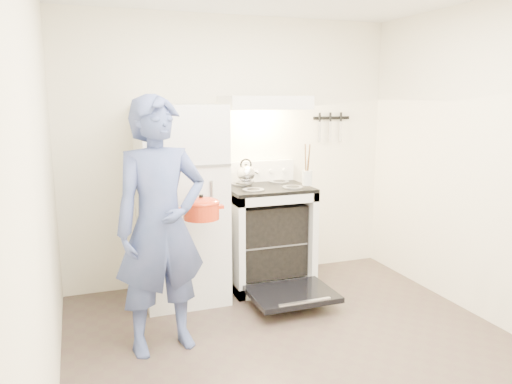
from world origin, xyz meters
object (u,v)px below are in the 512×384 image
at_px(tea_kettle, 246,172).
at_px(person, 161,227).
at_px(dutch_oven, 201,211).
at_px(refrigerator, 181,204).
at_px(stove_body, 267,237).

bearing_deg(tea_kettle, person, -134.14).
xyz_separation_m(tea_kettle, dutch_oven, (-0.61, -0.74, -0.15)).
bearing_deg(refrigerator, stove_body, 1.77).
bearing_deg(person, stove_body, 28.38).
bearing_deg(tea_kettle, refrigerator, -170.21).
bearing_deg(tea_kettle, dutch_oven, -129.53).
relative_size(tea_kettle, dutch_oven, 0.74).
bearing_deg(person, dutch_oven, 25.28).
bearing_deg(dutch_oven, stove_body, 39.78).
distance_m(refrigerator, dutch_oven, 0.63).
bearing_deg(stove_body, dutch_oven, -140.22).
height_order(refrigerator, tea_kettle, refrigerator).
bearing_deg(dutch_oven, refrigerator, 92.59).
height_order(stove_body, dutch_oven, dutch_oven).
bearing_deg(dutch_oven, tea_kettle, 50.47).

